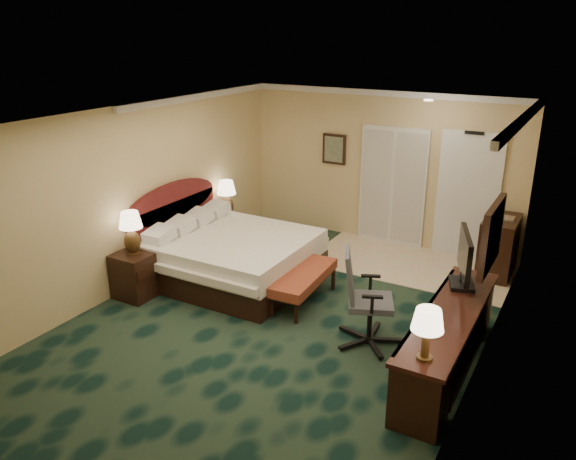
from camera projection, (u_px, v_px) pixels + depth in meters
The scene contains 23 objects.
floor at pixel (273, 328), 7.33m from camera, with size 5.00×7.50×0.00m, color black.
ceiling at pixel (271, 121), 6.40m from camera, with size 5.00×7.50×0.00m, color silver.
wall_back at pixel (381, 168), 9.93m from camera, with size 5.00×0.00×2.70m, color tan.
wall_left at pixel (122, 202), 8.02m from camera, with size 0.00×7.50×2.70m, color tan.
wall_right at pixel (482, 273), 5.71m from camera, with size 0.00×7.50×2.70m, color tan.
crown_molding at pixel (271, 125), 6.42m from camera, with size 5.00×7.50×0.10m, color white, non-canonical shape.
tile_patch at pixel (409, 264), 9.28m from camera, with size 3.20×1.70×0.01m, color beige.
headboard at pixel (175, 225), 9.03m from camera, with size 0.12×2.00×1.40m, color #461207, non-canonical shape.
entry_door at pixel (468, 197), 9.30m from camera, with size 1.02×0.06×2.18m, color white.
closet_doors at pixel (392, 187), 9.89m from camera, with size 1.20×0.06×2.10m, color #B5B5B4.
wall_art at pixel (334, 149), 10.23m from camera, with size 0.45×0.06×0.55m, color #485E53.
wall_mirror at pixel (492, 236), 6.15m from camera, with size 0.05×0.95×0.75m, color white.
bed at pixel (235, 258), 8.65m from camera, with size 2.21×2.05×0.70m, color white.
nightstand_near at pixel (137, 274), 8.13m from camera, with size 0.53×0.61×0.67m, color black.
nightstand_far at pixel (227, 230), 10.08m from camera, with size 0.42×0.49×0.53m, color black.
lamp_near at pixel (131, 233), 7.90m from camera, with size 0.33×0.33×0.62m, color black, non-canonical shape.
lamp_far at pixel (227, 198), 9.93m from camera, with size 0.34×0.34×0.63m, color black, non-canonical shape.
bed_bench at pixel (304, 287), 7.94m from camera, with size 0.47×1.36×0.46m, color brown.
desk at pixel (447, 342), 6.31m from camera, with size 0.56×2.59×0.75m, color black.
tv at pixel (464, 260), 6.70m from camera, with size 0.07×0.86×0.67m, color black.
desk_lamp at pixel (427, 334), 5.23m from camera, with size 0.31×0.31×0.54m, color black, non-canonical shape.
desk_chair at pixel (371, 298), 6.80m from camera, with size 0.71×0.66×1.22m, color #45464D, non-canonical shape.
minibar at pixel (498, 247), 8.77m from camera, with size 0.49×0.88×0.93m, color black.
Camera 1 is at (3.34, -5.52, 3.72)m, focal length 35.00 mm.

